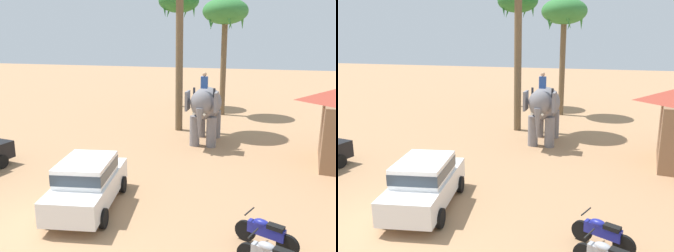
{
  "view_description": "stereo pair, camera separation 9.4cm",
  "coord_description": "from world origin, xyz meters",
  "views": [
    {
      "loc": [
        5.86,
        -8.27,
        5.5
      ],
      "look_at": [
        1.33,
        6.85,
        1.6
      ],
      "focal_mm": 37.72,
      "sensor_mm": 36.0,
      "label": 1
    },
    {
      "loc": [
        5.95,
        -8.25,
        5.5
      ],
      "look_at": [
        1.33,
        6.85,
        1.6
      ],
      "focal_mm": 37.72,
      "sensor_mm": 36.0,
      "label": 2
    }
  ],
  "objects": [
    {
      "name": "ground_plane",
      "position": [
        0.0,
        0.0,
        0.0
      ],
      "size": [
        120.0,
        120.0,
        0.0
      ],
      "primitive_type": "plane",
      "color": "tan"
    },
    {
      "name": "car_sedan_foreground",
      "position": [
        0.2,
        1.38,
        0.93
      ],
      "size": [
        2.42,
        4.34,
        1.7
      ],
      "color": "white",
      "rests_on": "ground"
    },
    {
      "name": "elephant_with_mahout",
      "position": [
        2.47,
        10.03,
        1.99
      ],
      "size": [
        1.69,
        3.89,
        3.88
      ],
      "color": "slate",
      "rests_on": "ground"
    },
    {
      "name": "motorcycle_mid_row",
      "position": [
        5.94,
        0.61,
        0.46
      ],
      "size": [
        1.71,
        0.83,
        0.94
      ],
      "color": "black",
      "rests_on": "ground"
    },
    {
      "name": "palm_tree_near_hut",
      "position": [
        2.29,
        17.65,
        7.15
      ],
      "size": [
        3.2,
        3.2,
        8.29
      ],
      "color": "brown",
      "rests_on": "ground"
    },
    {
      "name": "palm_tree_left_of_road",
      "position": [
        -1.71,
        19.95,
        8.09
      ],
      "size": [
        3.2,
        3.2,
        9.31
      ],
      "color": "brown",
      "rests_on": "ground"
    }
  ]
}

